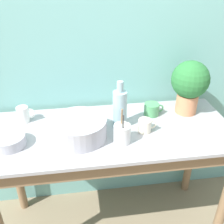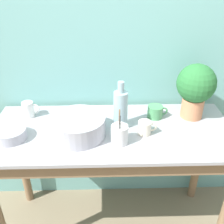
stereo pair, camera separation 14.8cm
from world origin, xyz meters
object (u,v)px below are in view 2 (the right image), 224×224
at_px(mug_white, 29,109).
at_px(utensil_cup, 120,134).
at_px(potted_plant, 196,87).
at_px(bowl_wash_large, 78,126).
at_px(bowl_small_steel, 10,134).
at_px(mug_green, 155,112).
at_px(bottle_tall, 121,109).
at_px(mug_cream, 145,128).

distance_m(mug_white, utensil_cup, 0.63).
bearing_deg(utensil_cup, mug_white, 152.26).
bearing_deg(mug_white, potted_plant, -1.55).
distance_m(potted_plant, bowl_wash_large, 0.74).
xyz_separation_m(bowl_wash_large, bowl_small_steel, (-0.37, -0.02, -0.03)).
bearing_deg(bowl_wash_large, mug_green, 21.49).
bearing_deg(potted_plant, utensil_cup, -150.54).
relative_size(potted_plant, mug_white, 3.20).
height_order(potted_plant, utensil_cup, potted_plant).
relative_size(bowl_wash_large, mug_white, 2.85).
xyz_separation_m(potted_plant, bottle_tall, (-0.46, -0.11, -0.08)).
bearing_deg(bottle_tall, mug_green, 24.19).
relative_size(bottle_tall, utensil_cup, 1.43).
xyz_separation_m(mug_cream, mug_green, (0.09, 0.18, -0.00)).
bearing_deg(bowl_small_steel, mug_cream, 2.06).
relative_size(potted_plant, bowl_small_steel, 1.98).
bearing_deg(bowl_small_steel, bowl_wash_large, 3.60).
relative_size(potted_plant, utensil_cup, 1.71).
relative_size(bottle_tall, mug_green, 2.28).
xyz_separation_m(mug_white, utensil_cup, (0.56, -0.29, 0.00)).
distance_m(bowl_wash_large, bottle_tall, 0.26).
bearing_deg(mug_cream, potted_plant, 29.84).
distance_m(mug_cream, mug_green, 0.20).
relative_size(bowl_wash_large, mug_cream, 2.87).
height_order(bowl_wash_large, bowl_small_steel, bowl_wash_large).
distance_m(potted_plant, mug_white, 1.04).
bearing_deg(bowl_wash_large, bowl_small_steel, -176.40).
relative_size(bowl_wash_large, utensil_cup, 1.52).
bearing_deg(bowl_small_steel, mug_white, 79.37).
bearing_deg(potted_plant, mug_cream, -150.16).
relative_size(mug_white, mug_cream, 1.01).
bearing_deg(mug_cream, mug_green, 63.32).
relative_size(bowl_wash_large, bowl_small_steel, 1.76).
bearing_deg(mug_green, mug_cream, -116.68).
xyz_separation_m(bowl_wash_large, mug_cream, (0.38, 0.00, -0.02)).
bearing_deg(bottle_tall, mug_white, 166.90).
bearing_deg(mug_green, bowl_small_steel, -166.14).
xyz_separation_m(potted_plant, mug_green, (-0.23, -0.00, -0.16)).
xyz_separation_m(mug_green, bowl_small_steel, (-0.84, -0.21, -0.01)).
distance_m(bowl_small_steel, utensil_cup, 0.61).
bearing_deg(mug_cream, bowl_wash_large, -179.48).
distance_m(potted_plant, bottle_tall, 0.48).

